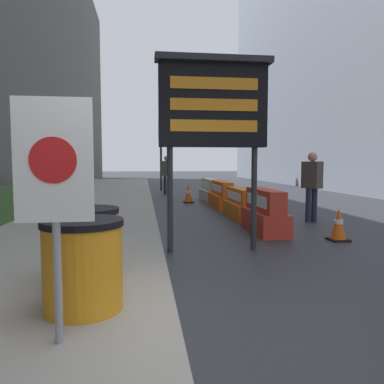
{
  "coord_description": "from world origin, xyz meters",
  "views": [
    {
      "loc": [
        -0.29,
        -3.12,
        1.52
      ],
      "look_at": [
        0.98,
        6.71,
        0.73
      ],
      "focal_mm": 35.0,
      "sensor_mm": 36.0,
      "label": 1
    }
  ],
  "objects_px": {
    "traffic_light_far_side": "(254,141)",
    "pedestrian_passerby": "(312,181)",
    "traffic_cone_far": "(189,194)",
    "pedestrian_worker": "(167,172)",
    "barrel_drum_middle": "(87,244)",
    "warning_sign": "(54,178)",
    "barrel_drum_foreground": "(83,264)",
    "traffic_light_near_curb": "(161,142)",
    "jersey_barrier_cream": "(210,191)",
    "jersey_barrier_red_striped": "(265,214)",
    "jersey_barrier_orange_near": "(239,205)",
    "jersey_barrier_orange_far": "(222,196)",
    "traffic_cone_near": "(226,187)",
    "message_board": "(213,106)",
    "traffic_cone_mid": "(339,225)"
  },
  "relations": [
    {
      "from": "jersey_barrier_red_striped",
      "to": "pedestrian_passerby",
      "type": "distance_m",
      "value": 2.19
    },
    {
      "from": "traffic_cone_far",
      "to": "pedestrian_passerby",
      "type": "bearing_deg",
      "value": -62.12
    },
    {
      "from": "jersey_barrier_orange_far",
      "to": "traffic_light_far_side",
      "type": "xyz_separation_m",
      "value": [
        4.63,
        11.71,
        2.5
      ]
    },
    {
      "from": "traffic_cone_mid",
      "to": "pedestrian_worker",
      "type": "distance_m",
      "value": 11.35
    },
    {
      "from": "warning_sign",
      "to": "barrel_drum_middle",
      "type": "bearing_deg",
      "value": 90.51
    },
    {
      "from": "traffic_cone_far",
      "to": "traffic_light_near_curb",
      "type": "height_order",
      "value": "traffic_light_near_curb"
    },
    {
      "from": "barrel_drum_middle",
      "to": "jersey_barrier_orange_near",
      "type": "bearing_deg",
      "value": 59.84
    },
    {
      "from": "barrel_drum_foreground",
      "to": "pedestrian_passerby",
      "type": "height_order",
      "value": "pedestrian_passerby"
    },
    {
      "from": "jersey_barrier_orange_near",
      "to": "pedestrian_worker",
      "type": "distance_m",
      "value": 8.0
    },
    {
      "from": "message_board",
      "to": "traffic_cone_mid",
      "type": "xyz_separation_m",
      "value": [
        2.58,
        0.53,
        -2.14
      ]
    },
    {
      "from": "barrel_drum_middle",
      "to": "warning_sign",
      "type": "bearing_deg",
      "value": -89.49
    },
    {
      "from": "barrel_drum_foreground",
      "to": "jersey_barrier_cream",
      "type": "xyz_separation_m",
      "value": [
        3.15,
        10.98,
        -0.2
      ]
    },
    {
      "from": "barrel_drum_middle",
      "to": "traffic_light_far_side",
      "type": "bearing_deg",
      "value": 68.12
    },
    {
      "from": "jersey_barrier_cream",
      "to": "traffic_light_far_side",
      "type": "relative_size",
      "value": 0.52
    },
    {
      "from": "warning_sign",
      "to": "pedestrian_worker",
      "type": "relative_size",
      "value": 1.0
    },
    {
      "from": "barrel_drum_foreground",
      "to": "jersey_barrier_orange_near",
      "type": "bearing_deg",
      "value": 63.98
    },
    {
      "from": "traffic_cone_near",
      "to": "traffic_cone_mid",
      "type": "bearing_deg",
      "value": -90.89
    },
    {
      "from": "barrel_drum_foreground",
      "to": "traffic_cone_far",
      "type": "bearing_deg",
      "value": 77.95
    },
    {
      "from": "barrel_drum_middle",
      "to": "traffic_cone_mid",
      "type": "bearing_deg",
      "value": 28.71
    },
    {
      "from": "jersey_barrier_orange_far",
      "to": "pedestrian_passerby",
      "type": "height_order",
      "value": "pedestrian_passerby"
    },
    {
      "from": "barrel_drum_middle",
      "to": "jersey_barrier_cream",
      "type": "bearing_deg",
      "value": 72.19
    },
    {
      "from": "jersey_barrier_orange_near",
      "to": "traffic_cone_far",
      "type": "height_order",
      "value": "jersey_barrier_orange_near"
    },
    {
      "from": "pedestrian_worker",
      "to": "barrel_drum_foreground",
      "type": "bearing_deg",
      "value": -79.92
    },
    {
      "from": "jersey_barrier_cream",
      "to": "pedestrian_worker",
      "type": "xyz_separation_m",
      "value": [
        -1.51,
        3.31,
        0.7
      ]
    },
    {
      "from": "traffic_light_far_side",
      "to": "pedestrian_passerby",
      "type": "bearing_deg",
      "value": -101.26
    },
    {
      "from": "traffic_light_near_curb",
      "to": "jersey_barrier_cream",
      "type": "bearing_deg",
      "value": -73.53
    },
    {
      "from": "warning_sign",
      "to": "jersey_barrier_cream",
      "type": "distance_m",
      "value": 12.12
    },
    {
      "from": "jersey_barrier_red_striped",
      "to": "traffic_light_near_curb",
      "type": "xyz_separation_m",
      "value": [
        -1.66,
        12.31,
        2.2
      ]
    },
    {
      "from": "barrel_drum_middle",
      "to": "warning_sign",
      "type": "xyz_separation_m",
      "value": [
        0.01,
        -1.52,
        0.82
      ]
    },
    {
      "from": "jersey_barrier_red_striped",
      "to": "pedestrian_passerby",
      "type": "xyz_separation_m",
      "value": [
        1.66,
        1.28,
        0.64
      ]
    },
    {
      "from": "barrel_drum_foreground",
      "to": "jersey_barrier_orange_far",
      "type": "height_order",
      "value": "barrel_drum_foreground"
    },
    {
      "from": "warning_sign",
      "to": "pedestrian_worker",
      "type": "height_order",
      "value": "warning_sign"
    },
    {
      "from": "traffic_cone_far",
      "to": "jersey_barrier_orange_far",
      "type": "bearing_deg",
      "value": -60.96
    },
    {
      "from": "traffic_cone_near",
      "to": "traffic_cone_far",
      "type": "relative_size",
      "value": 1.04
    },
    {
      "from": "barrel_drum_foreground",
      "to": "message_board",
      "type": "bearing_deg",
      "value": 57.96
    },
    {
      "from": "jersey_barrier_red_striped",
      "to": "pedestrian_worker",
      "type": "height_order",
      "value": "pedestrian_worker"
    },
    {
      "from": "traffic_cone_far",
      "to": "pedestrian_worker",
      "type": "height_order",
      "value": "pedestrian_worker"
    },
    {
      "from": "barrel_drum_foreground",
      "to": "warning_sign",
      "type": "height_order",
      "value": "warning_sign"
    },
    {
      "from": "traffic_cone_near",
      "to": "traffic_light_near_curb",
      "type": "relative_size",
      "value": 0.2
    },
    {
      "from": "barrel_drum_foreground",
      "to": "traffic_light_near_curb",
      "type": "bearing_deg",
      "value": 84.85
    },
    {
      "from": "traffic_light_far_side",
      "to": "pedestrian_passerby",
      "type": "distance_m",
      "value": 15.33
    },
    {
      "from": "warning_sign",
      "to": "traffic_cone_far",
      "type": "distance_m",
      "value": 11.39
    },
    {
      "from": "jersey_barrier_orange_near",
      "to": "traffic_light_far_side",
      "type": "relative_size",
      "value": 0.46
    },
    {
      "from": "barrel_drum_middle",
      "to": "traffic_cone_far",
      "type": "bearing_deg",
      "value": 76.35
    },
    {
      "from": "jersey_barrier_orange_near",
      "to": "traffic_cone_near",
      "type": "bearing_deg",
      "value": 80.02
    },
    {
      "from": "pedestrian_passerby",
      "to": "traffic_cone_far",
      "type": "bearing_deg",
      "value": -2.18
    },
    {
      "from": "jersey_barrier_red_striped",
      "to": "jersey_barrier_orange_far",
      "type": "xyz_separation_m",
      "value": [
        0.0,
        4.5,
        -0.02
      ]
    },
    {
      "from": "jersey_barrier_orange_far",
      "to": "barrel_drum_foreground",
      "type": "bearing_deg",
      "value": -109.75
    },
    {
      "from": "jersey_barrier_red_striped",
      "to": "jersey_barrier_cream",
      "type": "xyz_separation_m",
      "value": [
        0.0,
        6.7,
        -0.03
      ]
    },
    {
      "from": "barrel_drum_foreground",
      "to": "warning_sign",
      "type": "relative_size",
      "value": 0.46
    }
  ]
}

